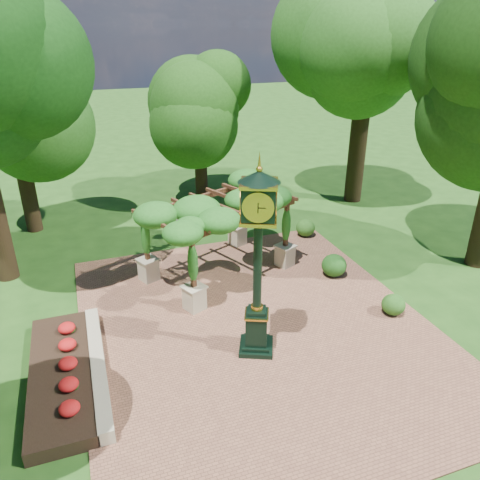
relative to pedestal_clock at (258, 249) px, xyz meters
name	(u,v)px	position (x,y,z in m)	size (l,w,h in m)	color
ground	(270,346)	(0.42, 0.01, -3.11)	(120.00, 120.00, 0.00)	#1E4714
brick_plaza	(257,326)	(0.42, 1.01, -3.09)	(10.00, 12.00, 0.04)	brown
border_wall	(98,366)	(-4.18, 0.51, -2.91)	(0.35, 5.00, 0.40)	#C6B793
flower_bed	(61,375)	(-5.08, 0.51, -2.93)	(1.50, 5.00, 0.36)	red
pedestal_clock	(258,249)	(0.00, 0.00, 0.00)	(1.35, 1.35, 5.20)	black
pergola	(218,207)	(0.34, 4.57, -0.55)	(5.77, 4.81, 3.11)	beige
sundial	(178,230)	(-0.38, 7.95, -2.67)	(0.60, 0.60, 0.99)	gray
shrub_front	(393,305)	(4.62, 0.20, -2.74)	(0.72, 0.72, 0.65)	#245418
shrub_mid	(334,265)	(4.13, 2.97, -2.67)	(0.88, 0.88, 0.80)	#1B4914
shrub_back	(306,228)	(4.75, 6.41, -2.71)	(0.79, 0.79, 0.71)	#285919
tree_west_far	(13,119)	(-6.10, 11.04, 1.67)	(4.38, 4.38, 6.96)	#332213
tree_north	(199,105)	(1.93, 12.63, 1.60)	(4.09, 4.09, 6.85)	black
tree_east_far	(370,27)	(9.11, 9.71, 5.00)	(5.44, 5.44, 11.82)	black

